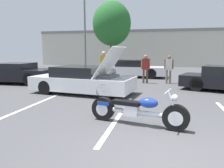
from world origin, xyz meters
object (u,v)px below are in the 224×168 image
object	(u,v)px
tree_background	(112,24)
show_car_hood_open	(83,80)
motorcycle	(137,110)
spectator_far_lot	(169,67)
parked_car_left_row	(18,73)
spectator_near_motorcycle	(145,66)
light_pole	(86,27)
spectator_by_show_car	(104,64)
parked_car_mid_left_row	(133,69)

from	to	relation	value
tree_background	show_car_hood_open	xyz separation A→B (m)	(1.28, -10.94, -3.72)
show_car_hood_open	motorcycle	bearing A→B (deg)	-44.95
spectator_far_lot	parked_car_left_row	bearing A→B (deg)	-167.74
tree_background	spectator_near_motorcycle	world-z (taller)	tree_background
light_pole	spectator_by_show_car	distance (m)	10.37
show_car_hood_open	parked_car_mid_left_row	size ratio (longest dim) A/B	1.02
spectator_near_motorcycle	spectator_far_lot	world-z (taller)	spectator_near_motorcycle
spectator_by_show_car	spectator_far_lot	world-z (taller)	spectator_by_show_car
motorcycle	parked_car_mid_left_row	world-z (taller)	parked_car_mid_left_row
light_pole	parked_car_mid_left_row	distance (m)	8.69
spectator_near_motorcycle	motorcycle	bearing A→B (deg)	-87.09
parked_car_mid_left_row	spectator_by_show_car	size ratio (longest dim) A/B	2.48
motorcycle	parked_car_mid_left_row	bearing A→B (deg)	110.21
light_pole	show_car_hood_open	bearing A→B (deg)	-70.74
light_pole	tree_background	xyz separation A→B (m)	(2.96, -1.20, 0.08)
show_car_hood_open	spectator_by_show_car	xyz separation A→B (m)	(0.06, 3.23, 0.53)
show_car_hood_open	tree_background	bearing A→B (deg)	104.29
spectator_far_lot	motorcycle	bearing A→B (deg)	-97.05
show_car_hood_open	spectator_near_motorcycle	bearing A→B (deg)	63.93
spectator_far_lot	spectator_by_show_car	bearing A→B (deg)	-170.59
spectator_by_show_car	spectator_near_motorcycle	bearing A→B (deg)	10.06
parked_car_mid_left_row	spectator_far_lot	xyz separation A→B (m)	(2.41, -2.71, 0.36)
spectator_near_motorcycle	light_pole	bearing A→B (deg)	128.20
tree_background	spectator_far_lot	distance (m)	9.32
parked_car_left_row	spectator_by_show_car	distance (m)	5.00
light_pole	parked_car_left_row	world-z (taller)	light_pole
light_pole	motorcycle	distance (m)	17.72
motorcycle	spectator_far_lot	xyz separation A→B (m)	(0.93, 7.51, 0.56)
tree_background	parked_car_mid_left_row	world-z (taller)	tree_background
motorcycle	show_car_hood_open	xyz separation A→B (m)	(-2.81, 3.67, 0.20)
motorcycle	show_car_hood_open	size ratio (longest dim) A/B	0.54
spectator_near_motorcycle	spectator_by_show_car	size ratio (longest dim) A/B	0.89
light_pole	spectator_by_show_car	world-z (taller)	light_pole
spectator_by_show_car	motorcycle	bearing A→B (deg)	-68.26
light_pole	tree_background	distance (m)	3.20
parked_car_mid_left_row	spectator_near_motorcycle	distance (m)	3.12
parked_car_left_row	spectator_near_motorcycle	distance (m)	7.40
motorcycle	spectator_by_show_car	xyz separation A→B (m)	(-2.75, 6.90, 0.73)
light_pole	show_car_hood_open	distance (m)	13.36
tree_background	motorcycle	world-z (taller)	tree_background
tree_background	parked_car_mid_left_row	xyz separation A→B (m)	(2.60, -4.39, -3.72)
spectator_by_show_car	spectator_far_lot	size ratio (longest dim) A/B	1.15
tree_background	spectator_by_show_car	world-z (taller)	tree_background
parked_car_mid_left_row	tree_background	bearing A→B (deg)	125.64
parked_car_left_row	spectator_far_lot	size ratio (longest dim) A/B	2.57
tree_background	parked_car_left_row	size ratio (longest dim) A/B	1.54
tree_background	show_car_hood_open	size ratio (longest dim) A/B	1.36
parked_car_mid_left_row	spectator_by_show_car	bearing A→B (deg)	-105.97
parked_car_mid_left_row	spectator_near_motorcycle	xyz separation A→B (m)	(1.11, -2.89, 0.39)
motorcycle	spectator_near_motorcycle	size ratio (longest dim) A/B	1.54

